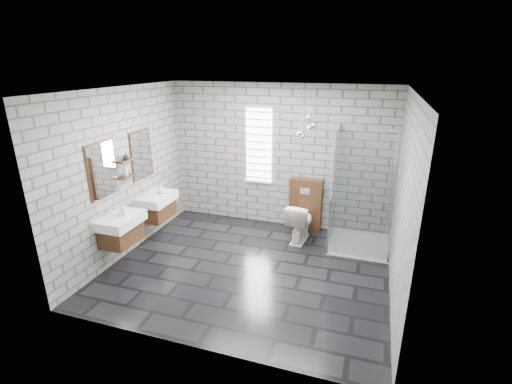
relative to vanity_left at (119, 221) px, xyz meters
The scene contains 20 objects.
floor 2.12m from the vanity_left, 15.35° to the left, with size 4.20×3.60×0.02m, color black.
ceiling 2.78m from the vanity_left, 15.35° to the left, with size 4.20×3.60×0.02m, color white.
wall_back 3.07m from the vanity_left, 50.74° to the left, with size 4.20×0.02×2.70m, color gray.
wall_front 2.38m from the vanity_left, 34.00° to the right, with size 4.20×0.02×2.70m, color gray.
wall_left 0.82m from the vanity_left, 111.18° to the left, with size 0.02×3.60×2.70m, color gray.
wall_right 4.09m from the vanity_left, ahead, with size 0.02×3.60×2.70m, color gray.
vanity_left is the anchor object (origin of this frame).
vanity_right 1.00m from the vanity_left, 90.00° to the left, with size 0.47×0.70×1.57m.
shelf_lower 0.75m from the vanity_left, 104.55° to the left, with size 0.14×0.30×0.03m, color #472915.
shelf_upper 0.96m from the vanity_left, 104.55° to the left, with size 0.14×0.30×0.03m, color #472915.
window 2.87m from the vanity_left, 56.82° to the left, with size 0.56×0.05×1.48m.
cistern_panel 3.33m from the vanity_left, 42.04° to the left, with size 0.60×0.20×1.00m, color #472915.
flush_plate 3.25m from the vanity_left, 40.67° to the left, with size 0.18×0.01×0.12m, color silver.
shower_enclosure 3.82m from the vanity_left, 26.59° to the left, with size 1.00×1.00×2.03m.
pendant_cluster 3.36m from the vanity_left, 37.39° to the left, with size 0.29×0.24×0.89m.
toilet 3.04m from the vanity_left, 35.00° to the left, with size 0.40×0.70×0.71m, color white.
soap_bottle_a 0.20m from the vanity_left, 24.89° to the left, with size 0.09×0.09×0.19m, color #B2B2B2.
soap_bottle_b 1.10m from the vanity_left, 84.95° to the left, with size 0.14×0.14×0.17m, color #B2B2B2.
soap_bottle_c 0.82m from the vanity_left, 104.27° to the left, with size 0.08×0.08×0.20m, color #B2B2B2.
vase 1.02m from the vanity_left, 102.88° to the left, with size 0.09×0.09×0.10m, color #B2B2B2.
Camera 1 is at (1.68, -4.79, 3.07)m, focal length 26.00 mm.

